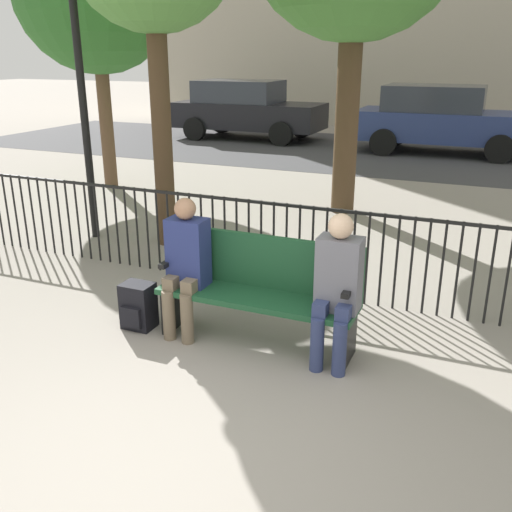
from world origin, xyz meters
The scene contains 10 objects.
ground_plane centered at (0.00, 0.00, 0.00)m, with size 80.00×80.00×0.00m, color gray.
park_bench centered at (0.00, 1.86, 0.49)m, with size 1.72×0.45×0.92m.
seated_person_0 centered at (-0.64, 1.74, 0.68)m, with size 0.34×0.39×1.23m.
seated_person_1 centered at (0.70, 1.74, 0.69)m, with size 0.34×0.39×1.24m.
backpack centered at (-1.10, 1.64, 0.21)m, with size 0.28×0.26×0.42m.
fence_railing centered at (-0.02, 2.96, 0.56)m, with size 9.01×0.03×0.95m.
lamp_post centered at (-3.20, 3.72, 2.42)m, with size 0.28×0.28×3.65m.
street_surface centered at (0.00, 12.00, 0.00)m, with size 24.00×6.00×0.01m.
parked_car_0 centered at (0.35, 12.55, 0.84)m, with size 4.20×1.94×1.62m.
parked_car_1 centered at (-5.05, 12.98, 0.84)m, with size 4.20×1.94×1.62m.
Camera 1 is at (1.71, -2.26, 2.38)m, focal length 40.00 mm.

